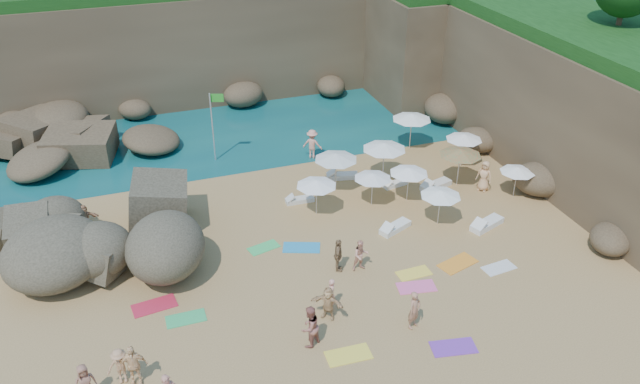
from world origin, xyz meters
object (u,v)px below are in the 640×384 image
object	(u,v)px
flag_pole	(214,118)
person_stand_5	(85,218)
person_stand_2	(312,144)
parasol_0	(316,183)
parasol_1	(336,157)
person_stand_4	(484,176)
rock_outcrop	(93,261)
lounger_0	(396,184)
person_stand_3	(338,255)
person_stand_6	(331,294)
person_stand_1	(310,327)
parasol_2	(373,176)

from	to	relation	value
flag_pole	person_stand_5	bearing A→B (deg)	-144.46
person_stand_5	person_stand_2	bearing A→B (deg)	12.93
parasol_0	person_stand_2	bearing A→B (deg)	73.28
parasol_1	person_stand_5	size ratio (longest dim) A/B	1.68
parasol_0	person_stand_4	size ratio (longest dim) A/B	1.19
rock_outcrop	person_stand_2	size ratio (longest dim) A/B	4.26
parasol_0	flag_pole	bearing A→B (deg)	115.06
rock_outcrop	person_stand_5	xyz separation A→B (m)	(-0.17, 2.94, 0.75)
flag_pole	person_stand_2	bearing A→B (deg)	-16.70
flag_pole	lounger_0	size ratio (longest dim) A/B	2.89
rock_outcrop	lounger_0	size ratio (longest dim) A/B	5.27
person_stand_3	person_stand_4	distance (m)	11.56
person_stand_2	flag_pole	bearing A→B (deg)	16.59
person_stand_6	person_stand_1	bearing A→B (deg)	-37.21
person_stand_2	person_stand_4	bearing A→B (deg)	171.48
person_stand_1	lounger_0	bearing A→B (deg)	-160.30
parasol_0	parasol_1	size ratio (longest dim) A/B	0.88
flag_pole	parasol_0	bearing A→B (deg)	-64.94
person_stand_3	parasol_1	bearing A→B (deg)	2.84
flag_pole	parasol_2	distance (m)	10.96
rock_outcrop	parasol_2	bearing A→B (deg)	1.47
person_stand_2	person_stand_3	size ratio (longest dim) A/B	1.12
person_stand_1	person_stand_3	bearing A→B (deg)	-154.27
person_stand_5	person_stand_6	world-z (taller)	person_stand_6
parasol_2	person_stand_5	xyz separation A→B (m)	(-15.13, 2.55, -1.07)
flag_pole	person_stand_4	world-z (taller)	flag_pole
person_stand_1	person_stand_3	world-z (taller)	person_stand_1
parasol_0	person_stand_1	bearing A→B (deg)	-110.51
flag_pole	lounger_0	xyz separation A→B (m)	(9.26, -6.82, -2.76)
parasol_1	parasol_2	bearing A→B (deg)	-58.86
person_stand_5	parasol_0	bearing A→B (deg)	-14.92
person_stand_2	rock_outcrop	bearing A→B (deg)	60.27
person_stand_5	parasol_1	bearing A→B (deg)	-4.71
parasol_2	person_stand_2	size ratio (longest dim) A/B	1.08
flag_pole	person_stand_5	xyz separation A→B (m)	(-8.06, -5.76, -2.13)
person_stand_4	person_stand_5	bearing A→B (deg)	-134.93
parasol_0	person_stand_4	bearing A→B (deg)	-4.18
lounger_0	person_stand_1	bearing A→B (deg)	-140.30
person_stand_4	lounger_0	bearing A→B (deg)	-151.56
person_stand_1	person_stand_4	xyz separation A→B (m)	(13.53, 8.71, -0.03)
parasol_0	parasol_2	bearing A→B (deg)	-1.76
rock_outcrop	person_stand_6	size ratio (longest dim) A/B	5.47
rock_outcrop	parasol_1	bearing A→B (deg)	10.76
parasol_0	parasol_1	distance (m)	2.85
person_stand_5	flag_pole	bearing A→B (deg)	32.28
rock_outcrop	person_stand_1	bearing A→B (deg)	-47.54
parasol_0	parasol_2	size ratio (longest dim) A/B	1.06
person_stand_1	person_stand_2	world-z (taller)	person_stand_2
parasol_2	person_stand_2	xyz separation A→B (m)	(-1.29, 6.57, -0.85)
person_stand_3	rock_outcrop	bearing A→B (deg)	89.56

